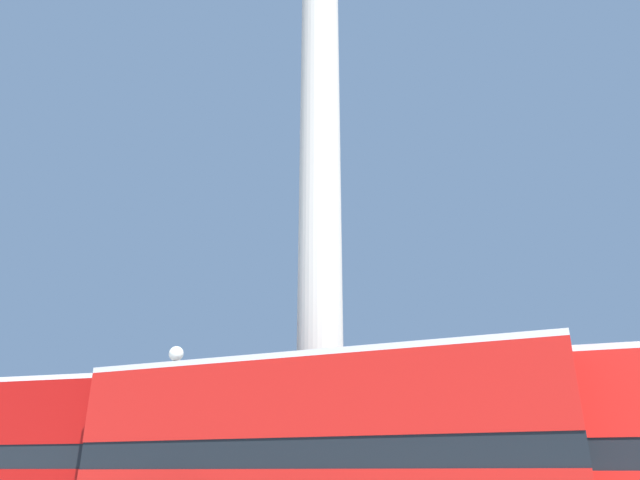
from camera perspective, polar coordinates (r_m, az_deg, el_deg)
monument_column at (r=20.51m, az=0.00°, el=-0.76°), size 4.61×4.61×25.80m
bus_b at (r=12.47m, az=-0.20°, el=-20.77°), size 10.32×3.58×4.29m
street_lamp at (r=17.62m, az=-14.86°, el=-17.73°), size 0.44×0.44×5.57m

